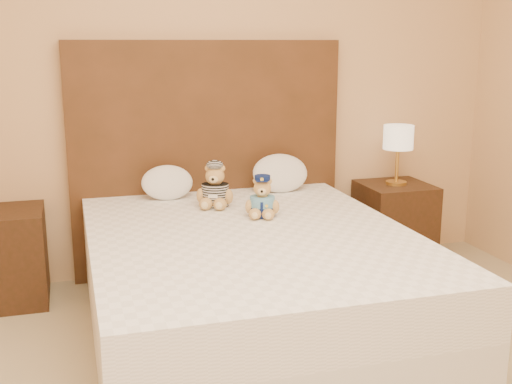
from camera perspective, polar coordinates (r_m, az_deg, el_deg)
The scene contains 9 objects.
bed at distance 3.34m, azimuth -0.42°, elevation -8.11°, with size 1.60×2.00×0.55m.
headboard at distance 4.16m, azimuth -4.29°, elevation 2.94°, with size 1.75×0.08×1.50m, color #532F19.
nightstand_left at distance 4.00m, azimuth -21.37°, elevation -5.40°, with size 0.45×0.45×0.55m, color #3B1F13.
nightstand_right at distance 4.50m, azimuth 12.17°, elevation -2.73°, with size 0.45×0.45×0.55m, color #3B1F13.
lamp at distance 4.38m, azimuth 12.53°, elevation 4.50°, with size 0.20×0.20×0.40m.
teddy_police at distance 3.50m, azimuth 0.57°, elevation -0.39°, with size 0.20×0.19×0.23m, color tan, non-canonical shape.
teddy_prisoner at distance 3.72m, azimuth -3.66°, elevation 0.58°, with size 0.23×0.22×0.25m, color tan, non-canonical shape.
pillow_left at distance 3.95m, azimuth -7.90°, elevation 0.98°, with size 0.31×0.20×0.22m, color white.
pillow_right at distance 4.11m, azimuth 2.17°, elevation 1.85°, with size 0.37×0.24×0.26m, color white.
Camera 1 is at (-0.86, -1.79, 1.49)m, focal length 45.00 mm.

